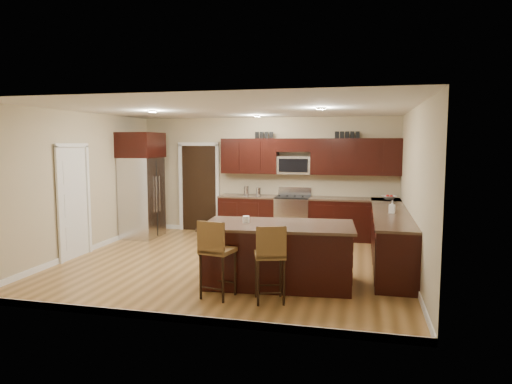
% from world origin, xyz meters
% --- Properties ---
extents(floor, '(6.00, 6.00, 0.00)m').
position_xyz_m(floor, '(0.00, 0.00, 0.00)').
color(floor, '#A57841').
rests_on(floor, ground).
extents(ceiling, '(6.00, 6.00, 0.00)m').
position_xyz_m(ceiling, '(0.00, 0.00, 2.70)').
color(ceiling, silver).
rests_on(ceiling, wall_back).
extents(wall_back, '(6.00, 0.00, 6.00)m').
position_xyz_m(wall_back, '(0.00, 2.75, 1.35)').
color(wall_back, tan).
rests_on(wall_back, floor).
extents(wall_left, '(0.00, 5.50, 5.50)m').
position_xyz_m(wall_left, '(-3.00, 0.00, 1.35)').
color(wall_left, tan).
rests_on(wall_left, floor).
extents(wall_right, '(0.00, 5.50, 5.50)m').
position_xyz_m(wall_right, '(3.00, 0.00, 1.35)').
color(wall_right, tan).
rests_on(wall_right, floor).
extents(base_cabinets, '(4.02, 3.96, 0.92)m').
position_xyz_m(base_cabinets, '(1.90, 1.45, 0.46)').
color(base_cabinets, black).
rests_on(base_cabinets, floor).
extents(upper_cabinets, '(4.00, 0.33, 0.80)m').
position_xyz_m(upper_cabinets, '(1.04, 2.58, 1.84)').
color(upper_cabinets, black).
rests_on(upper_cabinets, wall_back).
extents(range, '(0.76, 0.64, 1.11)m').
position_xyz_m(range, '(0.68, 2.45, 0.47)').
color(range, silver).
rests_on(range, floor).
extents(microwave, '(0.76, 0.31, 0.40)m').
position_xyz_m(microwave, '(0.68, 2.60, 1.62)').
color(microwave, silver).
rests_on(microwave, upper_cabinets).
extents(doorway, '(0.85, 0.03, 2.06)m').
position_xyz_m(doorway, '(-1.65, 2.73, 1.03)').
color(doorway, black).
rests_on(doorway, floor).
extents(pantry_door, '(0.03, 0.80, 2.04)m').
position_xyz_m(pantry_door, '(-2.98, -0.30, 1.02)').
color(pantry_door, white).
rests_on(pantry_door, floor).
extents(letter_decor, '(2.20, 0.03, 0.15)m').
position_xyz_m(letter_decor, '(0.90, 2.58, 2.29)').
color(letter_decor, black).
rests_on(letter_decor, upper_cabinets).
extents(island, '(2.32, 1.34, 0.92)m').
position_xyz_m(island, '(0.99, -1.00, 0.43)').
color(island, black).
rests_on(island, floor).
extents(stool_left, '(0.48, 0.48, 1.09)m').
position_xyz_m(stool_left, '(0.28, -1.84, 0.68)').
color(stool_left, brown).
rests_on(stool_left, floor).
extents(stool_mid, '(0.49, 0.49, 1.06)m').
position_xyz_m(stool_mid, '(1.03, -1.84, 0.66)').
color(stool_mid, brown).
rests_on(stool_mid, floor).
extents(refrigerator, '(0.79, 0.96, 2.35)m').
position_xyz_m(refrigerator, '(-2.62, 1.68, 1.21)').
color(refrigerator, silver).
rests_on(refrigerator, floor).
extents(floor_mat, '(0.87, 0.62, 0.01)m').
position_xyz_m(floor_mat, '(0.93, 1.52, 0.01)').
color(floor_mat, brown).
rests_on(floor_mat, floor).
extents(fruit_bowl, '(0.35, 0.35, 0.08)m').
position_xyz_m(fruit_bowl, '(2.75, 2.45, 0.96)').
color(fruit_bowl, silver).
rests_on(fruit_bowl, base_cabinets).
extents(soap_bottle, '(0.11, 0.12, 0.22)m').
position_xyz_m(soap_bottle, '(2.70, 0.49, 1.03)').
color(soap_bottle, '#B2B2B2').
rests_on(soap_bottle, base_cabinets).
extents(canister_tall, '(0.12, 0.12, 0.22)m').
position_xyz_m(canister_tall, '(-0.40, 2.45, 1.03)').
color(canister_tall, silver).
rests_on(canister_tall, base_cabinets).
extents(canister_short, '(0.11, 0.11, 0.18)m').
position_xyz_m(canister_short, '(-0.11, 2.45, 1.01)').
color(canister_short, silver).
rests_on(canister_short, base_cabinets).
extents(island_jar, '(0.10, 0.10, 0.10)m').
position_xyz_m(island_jar, '(0.49, -1.00, 0.97)').
color(island_jar, white).
rests_on(island_jar, island).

